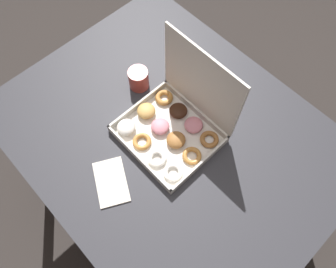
{
  "coord_description": "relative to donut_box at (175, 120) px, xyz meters",
  "views": [
    {
      "loc": [
        0.38,
        -0.37,
        1.86
      ],
      "look_at": [
        0.0,
        -0.01,
        0.79
      ],
      "focal_mm": 35.0,
      "sensor_mm": 36.0,
      "label": 1
    }
  ],
  "objects": [
    {
      "name": "ground_plane",
      "position": [
        0.01,
        -0.03,
        -0.84
      ],
      "size": [
        8.0,
        8.0,
        0.0
      ],
      "primitive_type": "plane",
      "color": "#2D2826"
    },
    {
      "name": "dining_table",
      "position": [
        0.01,
        -0.03,
        -0.16
      ],
      "size": [
        1.23,
        0.97,
        0.78
      ],
      "color": "#2D2D33",
      "rests_on": "ground_plane"
    },
    {
      "name": "paper_napkin",
      "position": [
        0.0,
        -0.3,
        -0.06
      ],
      "size": [
        0.2,
        0.17,
        0.01
      ],
      "color": "silver",
      "rests_on": "dining_table"
    },
    {
      "name": "donut_box",
      "position": [
        0.0,
        0.0,
        0.0
      ],
      "size": [
        0.34,
        0.3,
        0.34
      ],
      "color": "silver",
      "rests_on": "dining_table"
    },
    {
      "name": "coffee_mug",
      "position": [
        -0.23,
        0.03,
        -0.02
      ],
      "size": [
        0.08,
        0.08,
        0.08
      ],
      "color": "#A3382D",
      "rests_on": "dining_table"
    }
  ]
}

